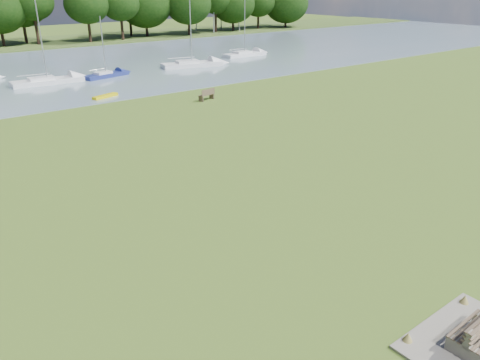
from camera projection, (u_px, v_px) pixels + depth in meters
ground at (212, 193)px, 24.18m from camera, size 220.00×220.00×0.00m
river at (9, 75)px, 54.78m from camera, size 220.00×40.00×0.10m
concrete_pad at (477, 346)px, 13.96m from camera, size 4.20×3.20×0.10m
riverbank_bench at (207, 95)px, 43.04m from camera, size 1.80×0.93×1.06m
kayak at (105, 96)px, 44.02m from camera, size 2.70×1.41×0.26m
sailboat_3 at (244, 53)px, 68.59m from camera, size 7.04×2.29×9.05m
sailboat_5 at (106, 74)px, 53.32m from camera, size 5.61×2.84×6.63m
sailboat_7 at (47, 80)px, 49.87m from camera, size 7.41×2.29×9.00m
sailboat_8 at (191, 63)px, 59.93m from camera, size 8.08×3.83×9.76m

